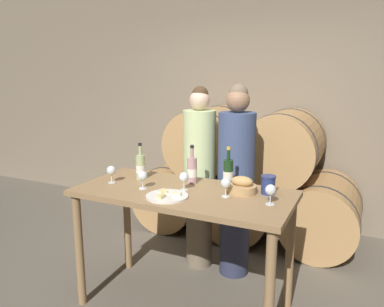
# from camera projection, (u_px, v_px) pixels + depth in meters

# --- Properties ---
(ground_plane) EXTENTS (10.00, 10.00, 0.00)m
(ground_plane) POSITION_uv_depth(u_px,v_px,m) (184.00, 305.00, 2.95)
(ground_plane) COLOR #665E51
(stone_wall_back) EXTENTS (10.00, 0.12, 3.20)m
(stone_wall_back) POSITION_uv_depth(u_px,v_px,m) (261.00, 90.00, 4.46)
(stone_wall_back) COLOR #7F705B
(stone_wall_back) RESTS_ON ground_plane
(barrel_stack) EXTENTS (2.44, 0.91, 1.42)m
(barrel_stack) POSITION_uv_depth(u_px,v_px,m) (244.00, 179.00, 4.15)
(barrel_stack) COLOR tan
(barrel_stack) RESTS_ON ground_plane
(tasting_table) EXTENTS (1.60, 0.76, 0.94)m
(tasting_table) POSITION_uv_depth(u_px,v_px,m) (183.00, 207.00, 2.78)
(tasting_table) COLOR #99754C
(tasting_table) RESTS_ON ground_plane
(person_left) EXTENTS (0.29, 0.29, 1.68)m
(person_left) POSITION_uv_depth(u_px,v_px,m) (199.00, 176.00, 3.41)
(person_left) COLOR #756651
(person_left) RESTS_ON ground_plane
(person_right) EXTENTS (0.32, 0.32, 1.70)m
(person_right) POSITION_uv_depth(u_px,v_px,m) (236.00, 180.00, 3.27)
(person_right) COLOR #2D334C
(person_right) RESTS_ON ground_plane
(wine_bottle_red) EXTENTS (0.08, 0.08, 0.31)m
(wine_bottle_red) POSITION_uv_depth(u_px,v_px,m) (228.00, 173.00, 2.83)
(wine_bottle_red) COLOR #193819
(wine_bottle_red) RESTS_ON tasting_table
(wine_bottle_white) EXTENTS (0.08, 0.08, 0.30)m
(wine_bottle_white) POSITION_uv_depth(u_px,v_px,m) (141.00, 167.00, 3.04)
(wine_bottle_white) COLOR #ADBC7F
(wine_bottle_white) RESTS_ON tasting_table
(wine_bottle_rose) EXTENTS (0.08, 0.08, 0.30)m
(wine_bottle_rose) POSITION_uv_depth(u_px,v_px,m) (192.00, 170.00, 2.92)
(wine_bottle_rose) COLOR #BC8E93
(wine_bottle_rose) RESTS_ON tasting_table
(blue_crock) EXTENTS (0.11, 0.11, 0.13)m
(blue_crock) POSITION_uv_depth(u_px,v_px,m) (268.00, 184.00, 2.66)
(blue_crock) COLOR navy
(blue_crock) RESTS_ON tasting_table
(bread_basket) EXTENTS (0.21, 0.21, 0.12)m
(bread_basket) POSITION_uv_depth(u_px,v_px,m) (242.00, 187.00, 2.69)
(bread_basket) COLOR tan
(bread_basket) RESTS_ON tasting_table
(cheese_plate) EXTENTS (0.30, 0.30, 0.04)m
(cheese_plate) POSITION_uv_depth(u_px,v_px,m) (167.00, 196.00, 2.60)
(cheese_plate) COLOR white
(cheese_plate) RESTS_ON tasting_table
(wine_glass_far_left) EXTENTS (0.07, 0.07, 0.14)m
(wine_glass_far_left) POSITION_uv_depth(u_px,v_px,m) (111.00, 171.00, 2.93)
(wine_glass_far_left) COLOR white
(wine_glass_far_left) RESTS_ON tasting_table
(wine_glass_left) EXTENTS (0.07, 0.07, 0.14)m
(wine_glass_left) POSITION_uv_depth(u_px,v_px,m) (143.00, 176.00, 2.78)
(wine_glass_left) COLOR white
(wine_glass_left) RESTS_ON tasting_table
(wine_glass_center) EXTENTS (0.07, 0.07, 0.14)m
(wine_glass_center) POSITION_uv_depth(u_px,v_px,m) (184.00, 178.00, 2.74)
(wine_glass_center) COLOR white
(wine_glass_center) RESTS_ON tasting_table
(wine_glass_right) EXTENTS (0.07, 0.07, 0.14)m
(wine_glass_right) POSITION_uv_depth(u_px,v_px,m) (226.00, 184.00, 2.59)
(wine_glass_right) COLOR white
(wine_glass_right) RESTS_ON tasting_table
(wine_glass_far_right) EXTENTS (0.07, 0.07, 0.14)m
(wine_glass_far_right) POSITION_uv_depth(u_px,v_px,m) (271.00, 190.00, 2.44)
(wine_glass_far_right) COLOR white
(wine_glass_far_right) RESTS_ON tasting_table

